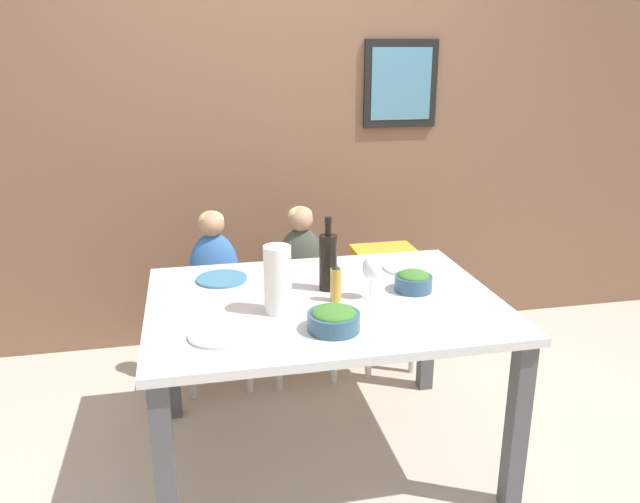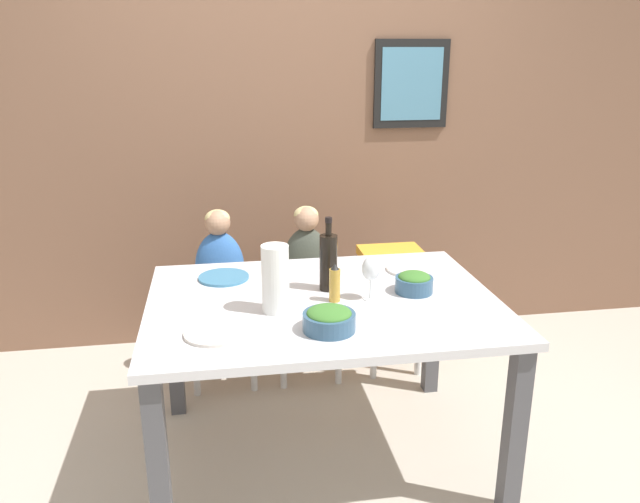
{
  "view_description": "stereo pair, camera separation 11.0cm",
  "coord_description": "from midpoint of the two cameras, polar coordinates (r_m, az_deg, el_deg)",
  "views": [
    {
      "loc": [
        -0.51,
        -2.32,
        1.73
      ],
      "look_at": [
        0.0,
        0.08,
        0.93
      ],
      "focal_mm": 35.0,
      "sensor_mm": 36.0,
      "label": 1
    },
    {
      "loc": [
        -0.4,
        -2.34,
        1.73
      ],
      "look_at": [
        0.0,
        0.08,
        0.93
      ],
      "focal_mm": 35.0,
      "sensor_mm": 36.0,
      "label": 2
    }
  ],
  "objects": [
    {
      "name": "dinner_plate_front_left",
      "position": [
        2.28,
        -8.19,
        -7.39
      ],
      "size": [
        0.22,
        0.22,
        0.01
      ],
      "color": "silver",
      "rests_on": "dining_table"
    },
    {
      "name": "chair_far_center",
      "position": [
        3.4,
        -0.28,
        -5.34
      ],
      "size": [
        0.4,
        0.4,
        0.45
      ],
      "color": "silver",
      "rests_on": "ground_plane"
    },
    {
      "name": "chair_right_highchair",
      "position": [
        3.45,
        7.56,
        -2.42
      ],
      "size": [
        0.34,
        0.34,
        0.68
      ],
      "color": "silver",
      "rests_on": "ground_plane"
    },
    {
      "name": "dinner_plate_back_right",
      "position": [
        2.93,
        9.35,
        -1.6
      ],
      "size": [
        0.22,
        0.22,
        0.01
      ],
      "color": "silver",
      "rests_on": "dining_table"
    },
    {
      "name": "dinner_plate_back_left",
      "position": [
        2.81,
        -7.68,
        -2.37
      ],
      "size": [
        0.22,
        0.22,
        0.01
      ],
      "color": "teal",
      "rests_on": "dining_table"
    },
    {
      "name": "person_child_center",
      "position": [
        3.29,
        -0.28,
        -0.3
      ],
      "size": [
        0.25,
        0.16,
        0.5
      ],
      "color": "#3D4238",
      "rests_on": "chair_far_center"
    },
    {
      "name": "wine_bottle",
      "position": [
        2.62,
        1.98,
        -0.88
      ],
      "size": [
        0.08,
        0.08,
        0.32
      ],
      "color": "black",
      "rests_on": "dining_table"
    },
    {
      "name": "chair_far_left",
      "position": [
        3.37,
        -7.99,
        -5.79
      ],
      "size": [
        0.4,
        0.4,
        0.45
      ],
      "color": "silver",
      "rests_on": "ground_plane"
    },
    {
      "name": "wine_glass_near",
      "position": [
        2.53,
        5.91,
        -1.67
      ],
      "size": [
        0.07,
        0.07,
        0.18
      ],
      "color": "white",
      "rests_on": "dining_table"
    },
    {
      "name": "wall_back",
      "position": [
        3.69,
        -2.29,
        12.16
      ],
      "size": [
        10.0,
        0.09,
        2.7
      ],
      "color": "brown",
      "rests_on": "ground_plane"
    },
    {
      "name": "paper_towel_roll",
      "position": [
        2.4,
        -2.8,
        -2.53
      ],
      "size": [
        0.11,
        0.11,
        0.27
      ],
      "color": "white",
      "rests_on": "dining_table"
    },
    {
      "name": "dining_table",
      "position": [
        2.6,
        1.5,
        -6.35
      ],
      "size": [
        1.43,
        1.05,
        0.75
      ],
      "color": "silver",
      "rests_on": "ground_plane"
    },
    {
      "name": "salad_bowl_large",
      "position": [
        2.27,
        2.23,
        -6.19
      ],
      "size": [
        0.19,
        0.19,
        0.09
      ],
      "color": "#335675",
      "rests_on": "dining_table"
    },
    {
      "name": "condiment_bottle_hot_sauce",
      "position": [
        2.52,
        2.6,
        -2.94
      ],
      "size": [
        0.04,
        0.04,
        0.16
      ],
      "color": "#BC8E33",
      "rests_on": "dining_table"
    },
    {
      "name": "person_child_left",
      "position": [
        3.25,
        -8.23,
        -0.71
      ],
      "size": [
        0.25,
        0.16,
        0.5
      ],
      "color": "#3366B2",
      "rests_on": "chair_far_left"
    },
    {
      "name": "salad_bowl_small",
      "position": [
        2.66,
        9.77,
        -2.79
      ],
      "size": [
        0.16,
        0.16,
        0.09
      ],
      "color": "#335675",
      "rests_on": "dining_table"
    },
    {
      "name": "ground_plane",
      "position": [
        2.93,
        1.39,
        -18.07
      ],
      "size": [
        14.0,
        14.0,
        0.0
      ],
      "primitive_type": "plane",
      "color": "#BCB2A3"
    }
  ]
}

